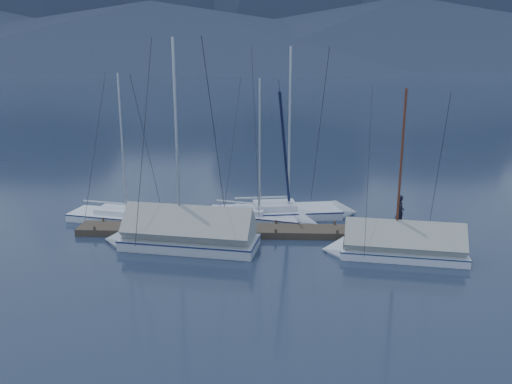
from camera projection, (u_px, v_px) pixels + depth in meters
ground at (254, 248)px, 25.35m from camera, size 1000.00×1000.00×0.00m
dock at (256, 232)px, 27.25m from camera, size 18.00×1.50×0.54m
mooring_posts at (246, 227)px, 27.21m from camera, size 15.12×1.52×0.35m
sailboat_open_left at (135, 219)px, 29.16m from camera, size 6.78×3.26×8.64m
sailboat_open_mid at (267, 219)px, 29.22m from camera, size 6.56×3.33×8.35m
sailboat_open_right at (298, 213)px, 30.15m from camera, size 7.88×3.54×10.09m
sailboat_covered_near at (392, 247)px, 24.32m from camera, size 6.60×2.99×8.29m
sailboat_covered_far at (177, 237)px, 25.42m from camera, size 7.74×3.49×10.50m
person at (400, 212)px, 26.99m from camera, size 0.41×0.62×1.69m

